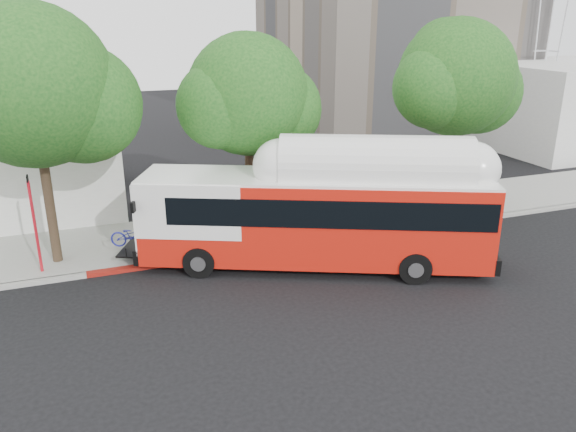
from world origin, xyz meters
The scene contains 9 objects.
ground centered at (0.00, 0.00, 0.00)m, with size 120.00×120.00×0.00m, color black.
sidewalk centered at (0.00, 6.50, 0.07)m, with size 60.00×5.00×0.15m, color gray.
curb_strip centered at (0.00, 3.90, 0.07)m, with size 60.00×0.30×0.15m, color gray.
red_curb_segment centered at (-3.00, 3.90, 0.08)m, with size 10.00×0.32×0.16m, color maroon.
street_tree_left centered at (-8.53, 5.56, 6.60)m, with size 6.67×5.80×9.74m.
street_tree_mid centered at (-0.59, 6.06, 5.91)m, with size 5.75×5.00×8.62m.
street_tree_right centered at (9.44, 5.86, 6.26)m, with size 6.21×5.40×9.18m.
transit_bus centered at (0.42, 1.87, 1.93)m, with size 13.72×7.88×4.13m.
signal_pole centered at (-9.54, 4.66, 1.98)m, with size 0.11×0.36×3.85m.
Camera 1 is at (-7.52, -16.42, 9.11)m, focal length 35.00 mm.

